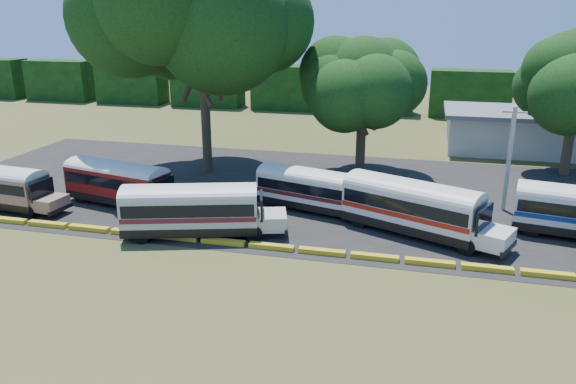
% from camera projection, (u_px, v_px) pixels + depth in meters
% --- Properties ---
extents(ground, '(160.00, 160.00, 0.00)m').
position_uv_depth(ground, '(292.00, 259.00, 31.57)').
color(ground, '#344617').
rests_on(ground, ground).
extents(asphalt_strip, '(64.00, 24.00, 0.02)m').
position_uv_depth(asphalt_strip, '(342.00, 195.00, 42.41)').
color(asphalt_strip, black).
rests_on(asphalt_strip, ground).
extents(curb, '(53.70, 0.45, 0.30)m').
position_uv_depth(curb, '(296.00, 249.00, 32.45)').
color(curb, gold).
rests_on(curb, ground).
extents(terminal_building, '(19.00, 9.00, 4.00)m').
position_uv_depth(terminal_building, '(544.00, 132.00, 54.52)').
color(terminal_building, beige).
rests_on(terminal_building, ground).
extents(treeline_backdrop, '(130.00, 4.00, 6.00)m').
position_uv_depth(treeline_backdrop, '(376.00, 91.00, 74.93)').
color(treeline_backdrop, black).
rests_on(treeline_backdrop, ground).
extents(bus_red, '(9.85, 4.37, 3.14)m').
position_uv_depth(bus_red, '(119.00, 181.00, 39.75)').
color(bus_red, black).
rests_on(bus_red, ground).
extents(bus_cream_west, '(10.30, 5.24, 3.29)m').
position_uv_depth(bus_cream_west, '(194.00, 207.00, 34.21)').
color(bus_cream_west, black).
rests_on(bus_cream_west, ground).
extents(bus_cream_east, '(9.29, 4.59, 2.97)m').
position_uv_depth(bus_cream_east, '(312.00, 187.00, 38.65)').
color(bus_cream_east, black).
rests_on(bus_cream_east, ground).
extents(bus_white_red, '(10.55, 6.50, 3.42)m').
position_uv_depth(bus_white_red, '(415.00, 205.00, 34.45)').
color(bus_white_red, black).
rests_on(bus_white_red, ground).
extents(tree_west, '(14.23, 14.23, 18.23)m').
position_uv_depth(tree_west, '(201.00, 14.00, 44.81)').
color(tree_west, '#322819').
rests_on(tree_west, ground).
extents(tree_center, '(8.77, 8.77, 11.39)m').
position_uv_depth(tree_center, '(363.00, 77.00, 45.58)').
color(tree_center, '#322819').
rests_on(tree_center, ground).
extents(utility_pole, '(1.60, 0.30, 7.26)m').
position_uv_depth(utility_pole, '(509.00, 158.00, 38.04)').
color(utility_pole, gray).
rests_on(utility_pole, ground).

